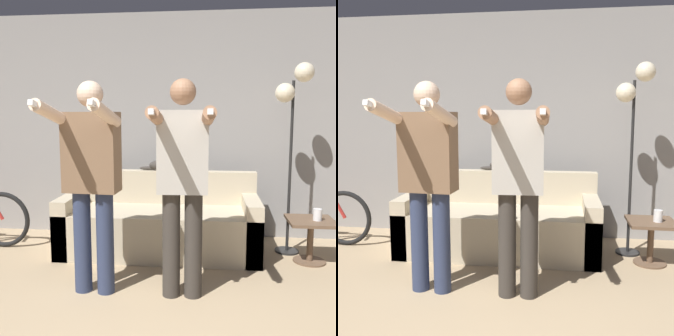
% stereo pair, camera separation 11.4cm
% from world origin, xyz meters
% --- Properties ---
extents(wall_back, '(10.00, 0.05, 2.60)m').
position_xyz_m(wall_back, '(0.00, 3.07, 1.30)').
color(wall_back, gray).
rests_on(wall_back, ground_plane).
extents(couch, '(2.04, 0.80, 0.82)m').
position_xyz_m(couch, '(-0.16, 2.42, 0.28)').
color(couch, beige).
rests_on(couch, ground_plane).
extents(person_left, '(0.52, 0.68, 1.70)m').
position_xyz_m(person_left, '(-0.57, 1.40, 0.98)').
color(person_left, '#2D3856').
rests_on(person_left, ground_plane).
extents(person_right, '(0.48, 0.69, 1.71)m').
position_xyz_m(person_right, '(0.15, 1.39, 0.98)').
color(person_right, '#38332D').
rests_on(person_right, ground_plane).
extents(cat, '(0.51, 0.11, 0.16)m').
position_xyz_m(cat, '(-0.11, 2.72, 0.89)').
color(cat, '#3D3833').
rests_on(cat, couch).
extents(floor_lamp, '(0.37, 0.25, 1.95)m').
position_xyz_m(floor_lamp, '(1.19, 2.55, 1.56)').
color(floor_lamp, black).
rests_on(floor_lamp, ground_plane).
extents(side_table, '(0.44, 0.44, 0.43)m').
position_xyz_m(side_table, '(1.34, 2.28, 0.31)').
color(side_table, brown).
rests_on(side_table, ground_plane).
extents(cup, '(0.08, 0.08, 0.11)m').
position_xyz_m(cup, '(1.39, 2.25, 0.48)').
color(cup, white).
rests_on(cup, side_table).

